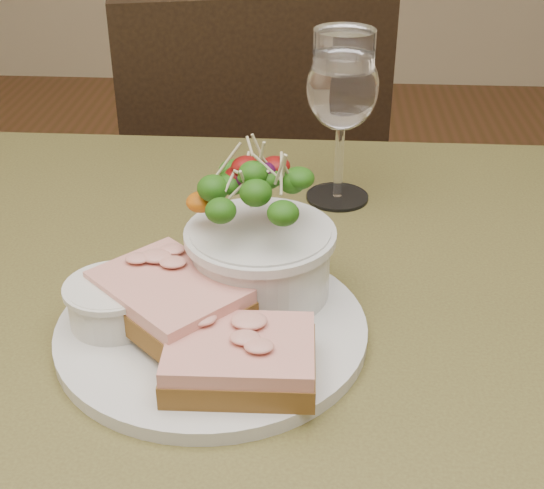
# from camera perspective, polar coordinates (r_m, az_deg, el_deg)

# --- Properties ---
(cafe_table) EXTENTS (0.80, 0.80, 0.75)m
(cafe_table) POSITION_cam_1_polar(r_m,az_deg,el_deg) (0.73, -0.67, -11.63)
(cafe_table) COLOR #473C1E
(cafe_table) RESTS_ON ground
(chair_far) EXTENTS (0.50, 0.50, 0.90)m
(chair_far) POSITION_cam_1_polar(r_m,az_deg,el_deg) (1.53, -1.95, -3.24)
(chair_far) COLOR black
(chair_far) RESTS_ON ground
(dinner_plate) EXTENTS (0.26, 0.26, 0.01)m
(dinner_plate) POSITION_cam_1_polar(r_m,az_deg,el_deg) (0.63, -4.54, -6.37)
(dinner_plate) COLOR silver
(dinner_plate) RESTS_ON cafe_table
(sandwich_front) EXTENTS (0.11, 0.08, 0.03)m
(sandwich_front) POSITION_cam_1_polar(r_m,az_deg,el_deg) (0.57, -2.41, -8.58)
(sandwich_front) COLOR #4B3314
(sandwich_front) RESTS_ON dinner_plate
(sandwich_back) EXTENTS (0.15, 0.15, 0.03)m
(sandwich_back) POSITION_cam_1_polar(r_m,az_deg,el_deg) (0.62, -7.74, -4.00)
(sandwich_back) COLOR #4B3314
(sandwich_back) RESTS_ON dinner_plate
(ramekin) EXTENTS (0.07, 0.07, 0.04)m
(ramekin) POSITION_cam_1_polar(r_m,az_deg,el_deg) (0.63, -11.90, -4.19)
(ramekin) COLOR silver
(ramekin) RESTS_ON dinner_plate
(salad_bowl) EXTENTS (0.12, 0.12, 0.13)m
(salad_bowl) POSITION_cam_1_polar(r_m,az_deg,el_deg) (0.64, -0.90, 0.97)
(salad_bowl) COLOR silver
(salad_bowl) RESTS_ON dinner_plate
(garnish) EXTENTS (0.05, 0.04, 0.02)m
(garnish) POSITION_cam_1_polar(r_m,az_deg,el_deg) (0.70, -8.20, -1.33)
(garnish) COLOR #163D0B
(garnish) RESTS_ON dinner_plate
(wine_glass) EXTENTS (0.08, 0.08, 0.18)m
(wine_glass) POSITION_cam_1_polar(r_m,az_deg,el_deg) (0.81, 5.31, 11.31)
(wine_glass) COLOR white
(wine_glass) RESTS_ON cafe_table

